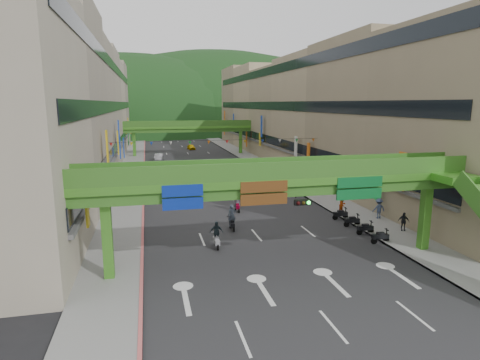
% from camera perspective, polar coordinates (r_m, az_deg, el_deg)
% --- Properties ---
extents(ground, '(320.00, 320.00, 0.00)m').
position_cam_1_polar(ground, '(22.75, 10.77, -17.25)').
color(ground, black).
rests_on(ground, ground).
extents(road_slab, '(18.00, 140.00, 0.02)m').
position_cam_1_polar(road_slab, '(69.60, -5.96, 2.02)').
color(road_slab, '#28282B').
rests_on(road_slab, ground).
extents(sidewalk_left, '(4.00, 140.00, 0.15)m').
position_cam_1_polar(sidewalk_left, '(69.13, -15.04, 1.70)').
color(sidewalk_left, gray).
rests_on(sidewalk_left, ground).
extents(sidewalk_right, '(4.00, 140.00, 0.15)m').
position_cam_1_polar(sidewalk_right, '(71.75, 2.80, 2.39)').
color(sidewalk_right, gray).
rests_on(sidewalk_right, ground).
extents(curb_left, '(0.20, 140.00, 0.18)m').
position_cam_1_polar(curb_left, '(69.08, -13.47, 1.78)').
color(curb_left, '#CC5959').
rests_on(curb_left, ground).
extents(curb_right, '(0.20, 140.00, 0.18)m').
position_cam_1_polar(curb_right, '(71.26, 1.33, 2.35)').
color(curb_right, gray).
rests_on(curb_right, ground).
extents(building_row_left, '(12.80, 95.00, 19.00)m').
position_cam_1_polar(building_row_left, '(69.08, -22.10, 9.10)').
color(building_row_left, '#9E937F').
rests_on(building_row_left, ground).
extents(building_row_right, '(12.80, 95.00, 19.00)m').
position_cam_1_polar(building_row_right, '(73.54, 8.91, 9.82)').
color(building_row_right, gray).
rests_on(building_row_right, ground).
extents(overpass_near, '(28.00, 12.27, 7.10)m').
position_cam_1_polar(overpass_near, '(26.00, 8.31, -1.34)').
color(overpass_near, '#4C9E2D').
rests_on(overpass_near, ground).
extents(overpass_far, '(28.00, 2.20, 7.10)m').
position_cam_1_polar(overpass_far, '(83.85, -7.32, 7.20)').
color(overpass_far, '#4C9E2D').
rests_on(overpass_far, ground).
extents(hill_left, '(168.00, 140.00, 112.00)m').
position_cam_1_polar(hill_left, '(178.71, -15.25, 7.09)').
color(hill_left, '#1C4419').
rests_on(hill_left, ground).
extents(hill_right, '(208.00, 176.00, 128.00)m').
position_cam_1_polar(hill_right, '(201.34, -3.50, 7.83)').
color(hill_right, '#1C4419').
rests_on(hill_right, ground).
extents(bunting_string, '(26.00, 0.36, 0.47)m').
position_cam_1_polar(bunting_string, '(49.22, -3.17, 5.39)').
color(bunting_string, black).
rests_on(bunting_string, ground).
extents(scooter_rider_near, '(0.72, 1.60, 2.22)m').
position_cam_1_polar(scooter_rider_near, '(34.18, -1.15, -5.43)').
color(scooter_rider_near, black).
rests_on(scooter_rider_near, ground).
extents(scooter_rider_mid, '(0.87, 1.60, 2.00)m').
position_cam_1_polar(scooter_rider_mid, '(54.38, 0.84, 0.68)').
color(scooter_rider_mid, black).
rests_on(scooter_rider_mid, ground).
extents(scooter_rider_left, '(1.00, 1.60, 2.05)m').
position_cam_1_polar(scooter_rider_left, '(30.15, -3.38, -7.76)').
color(scooter_rider_left, gray).
rests_on(scooter_rider_left, ground).
extents(scooter_rider_far, '(0.90, 1.60, 2.09)m').
position_cam_1_polar(scooter_rider_far, '(39.95, -0.40, -3.02)').
color(scooter_rider_far, maroon).
rests_on(scooter_rider_far, ground).
extents(parked_scooter_row, '(1.60, 7.17, 1.08)m').
position_cam_1_polar(parked_scooter_row, '(35.69, 16.50, -6.07)').
color(parked_scooter_row, black).
rests_on(parked_scooter_row, ground).
extents(car_silver, '(1.98, 4.28, 1.36)m').
position_cam_1_polar(car_silver, '(76.77, -11.47, 3.20)').
color(car_silver, '#9A9AA0').
rests_on(car_silver, ground).
extents(car_yellow, '(1.83, 3.71, 1.22)m').
position_cam_1_polar(car_yellow, '(94.06, -6.95, 4.67)').
color(car_yellow, yellow).
rests_on(car_yellow, ground).
extents(pedestrian_red, '(0.97, 0.88, 1.62)m').
position_cam_1_polar(pedestrian_red, '(40.20, 14.37, -3.64)').
color(pedestrian_red, '#A73509').
rests_on(pedestrian_red, ground).
extents(pedestrian_dark, '(0.99, 0.72, 1.56)m').
position_cam_1_polar(pedestrian_dark, '(36.38, 22.20, -5.70)').
color(pedestrian_dark, black).
rests_on(pedestrian_dark, ground).
extents(pedestrian_blue, '(0.89, 0.58, 1.88)m').
position_cam_1_polar(pedestrian_blue, '(39.31, 19.11, -4.04)').
color(pedestrian_blue, '#344262').
rests_on(pedestrian_blue, ground).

